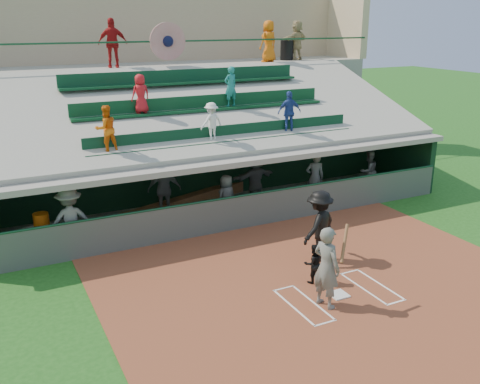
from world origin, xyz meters
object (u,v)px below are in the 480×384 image
batter_at_plate (327,267)px  trash_bin (287,50)px  white_table (42,239)px  water_cooler (41,221)px  catcher (313,264)px  home_plate (339,295)px

batter_at_plate → trash_bin: (6.78, 13.18, 4.04)m
white_table → water_cooler: (0.05, -0.05, 0.57)m
catcher → white_table: size_ratio=1.30×
white_table → trash_bin: bearing=15.3°
water_cooler → trash_bin: trash_bin is taller
catcher → water_cooler: 7.81m
catcher → water_cooler: (-5.91, 5.10, 0.42)m
home_plate → trash_bin: bearing=64.4°
home_plate → batter_at_plate: size_ratio=0.22×
home_plate → white_table: bearing=135.6°
batter_at_plate → trash_bin: size_ratio=2.18×
home_plate → batter_at_plate: bearing=-157.0°
water_cooler → trash_bin: size_ratio=0.48×
white_table → trash_bin: size_ratio=0.88×
water_cooler → catcher: bearing=-40.8°
batter_at_plate → white_table: 8.39m
catcher → water_cooler: water_cooler is taller
home_plate → trash_bin: (6.20, 12.93, 5.02)m
water_cooler → trash_bin: bearing=29.6°
water_cooler → trash_bin: 14.71m
water_cooler → white_table: bearing=133.3°
batter_at_plate → water_cooler: 8.30m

